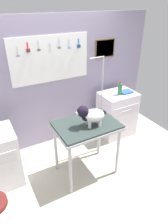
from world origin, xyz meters
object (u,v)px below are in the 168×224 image
(dog, at_px, (90,115))
(cabinet_right, at_px, (117,114))
(soda_bottle, at_px, (120,89))
(grooming_arm, at_px, (101,111))
(grooming_table, at_px, (87,130))

(dog, relative_size, cabinet_right, 0.49)
(cabinet_right, bearing_deg, soda_bottle, -113.21)
(grooming_arm, bearing_deg, cabinet_right, 27.03)
(cabinet_right, bearing_deg, dog, -145.52)
(grooming_arm, bearing_deg, dog, -137.32)
(grooming_arm, height_order, dog, grooming_arm)
(grooming_arm, relative_size, cabinet_right, 1.93)
(grooming_table, bearing_deg, soda_bottle, 29.72)
(grooming_arm, height_order, soda_bottle, grooming_arm)
(dog, bearing_deg, grooming_table, 109.46)
(grooming_arm, xyz_separation_m, dog, (-0.45, -0.41, 0.26))
(dog, distance_m, cabinet_right, 1.42)
(grooming_arm, bearing_deg, grooming_table, -143.58)
(grooming_table, height_order, soda_bottle, soda_bottle)
(cabinet_right, relative_size, soda_bottle, 3.50)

